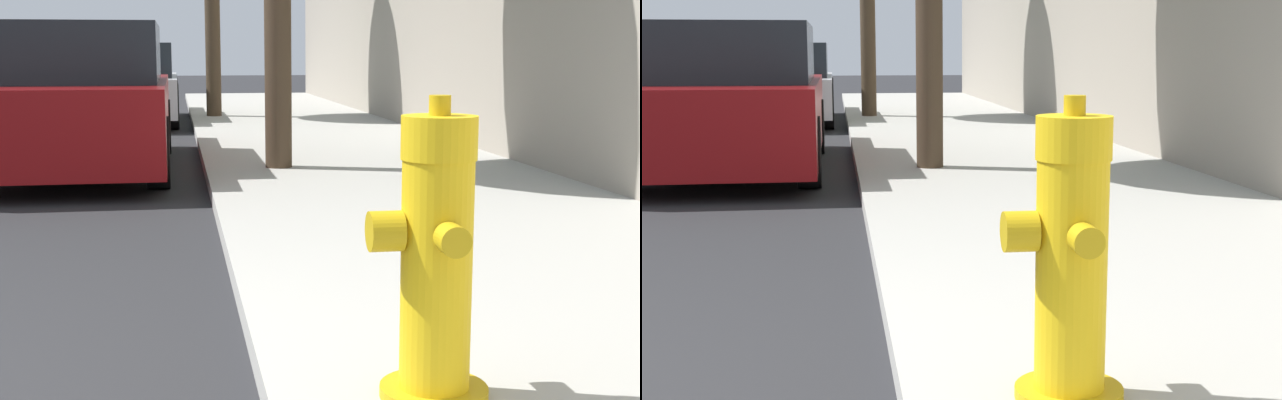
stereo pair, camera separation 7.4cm
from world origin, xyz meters
TOP-DOWN VIEW (x-y plane):
  - fire_hydrant at (2.18, -0.13)m, footprint 0.39×0.39m
  - parked_car_near at (0.44, 6.43)m, footprint 1.81×4.31m
  - parked_car_mid at (0.54, 12.38)m, footprint 1.84×4.37m

SIDE VIEW (x-z plane):
  - fire_hydrant at x=2.18m, z-range 0.08..1.03m
  - parked_car_mid at x=0.54m, z-range -0.01..1.30m
  - parked_car_near at x=0.44m, z-range -0.03..1.43m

